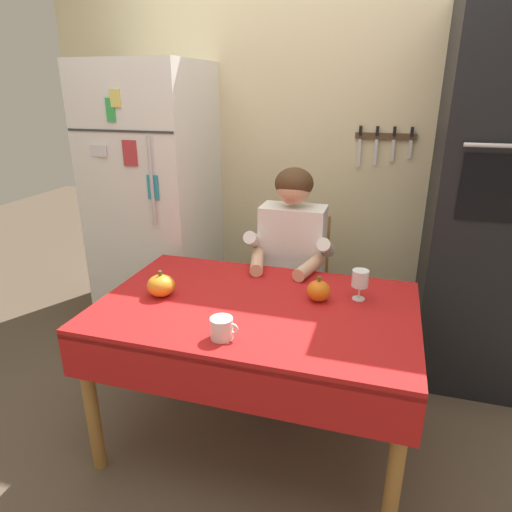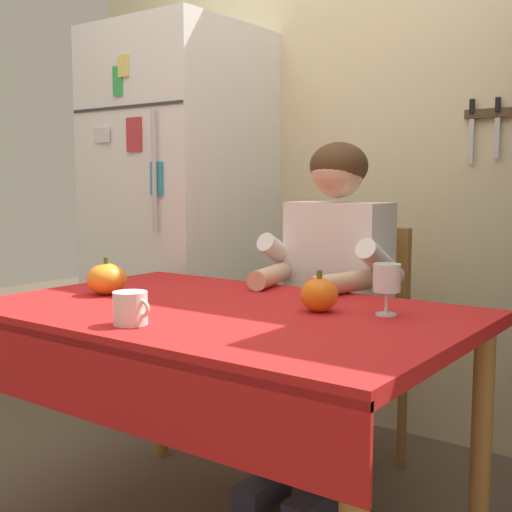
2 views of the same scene
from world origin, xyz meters
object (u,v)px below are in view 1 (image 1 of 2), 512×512
(seated_person, at_px, (290,260))
(refrigerator, at_px, (156,207))
(chair_behind_person, at_px, (295,283))
(pumpkin_large, at_px, (161,285))
(coffee_mug, at_px, (222,328))
(wine_glass, at_px, (360,279))
(dining_table, at_px, (255,323))
(pumpkin_medium, at_px, (319,291))
(wall_oven, at_px, (490,205))

(seated_person, bearing_deg, refrigerator, 163.97)
(chair_behind_person, distance_m, pumpkin_large, 0.98)
(refrigerator, height_order, pumpkin_large, refrigerator)
(refrigerator, bearing_deg, coffee_mug, -52.38)
(chair_behind_person, height_order, wine_glass, chair_behind_person)
(seated_person, distance_m, wine_glass, 0.59)
(dining_table, distance_m, seated_person, 0.61)
(wine_glass, distance_m, pumpkin_large, 0.91)
(chair_behind_person, relative_size, pumpkin_medium, 7.91)
(wall_oven, height_order, coffee_mug, wall_oven)
(wall_oven, xyz_separation_m, coffee_mug, (-1.09, -1.22, -0.27))
(coffee_mug, relative_size, wine_glass, 0.82)
(wall_oven, xyz_separation_m, pumpkin_medium, (-0.79, -0.79, -0.26))
(wall_oven, bearing_deg, pumpkin_medium, -135.19)
(refrigerator, distance_m, coffee_mug, 1.49)
(refrigerator, height_order, dining_table, refrigerator)
(seated_person, distance_m, coffee_mug, 0.90)
(coffee_mug, bearing_deg, dining_table, 81.69)
(seated_person, xyz_separation_m, wine_glass, (0.41, -0.40, 0.10))
(coffee_mug, xyz_separation_m, pumpkin_large, (-0.40, 0.27, 0.01))
(seated_person, xyz_separation_m, coffee_mug, (-0.07, -0.90, 0.05))
(refrigerator, relative_size, dining_table, 1.29)
(pumpkin_medium, bearing_deg, pumpkin_large, -167.49)
(coffee_mug, xyz_separation_m, wine_glass, (0.48, 0.49, 0.06))
(pumpkin_large, xyz_separation_m, pumpkin_medium, (0.71, 0.16, -0.00))
(coffee_mug, relative_size, pumpkin_medium, 0.99)
(refrigerator, relative_size, chair_behind_person, 1.94)
(refrigerator, height_order, wall_oven, wall_oven)
(wine_glass, relative_size, pumpkin_large, 1.11)
(chair_behind_person, xyz_separation_m, wine_glass, (0.41, -0.59, 0.33))
(seated_person, relative_size, coffee_mug, 10.71)
(coffee_mug, bearing_deg, pumpkin_medium, 54.99)
(wine_glass, bearing_deg, seated_person, 135.53)
(seated_person, height_order, wine_glass, seated_person)
(refrigerator, xyz_separation_m, wine_glass, (1.38, -0.68, -0.06))
(dining_table, relative_size, pumpkin_large, 10.90)
(pumpkin_large, bearing_deg, wall_oven, 32.20)
(dining_table, distance_m, pumpkin_large, 0.47)
(seated_person, xyz_separation_m, pumpkin_large, (-0.47, -0.62, 0.05))
(chair_behind_person, xyz_separation_m, seated_person, (0.00, -0.19, 0.23))
(chair_behind_person, bearing_deg, dining_table, -91.60)
(wall_oven, relative_size, coffee_mug, 18.07)
(dining_table, distance_m, coffee_mug, 0.32)
(wall_oven, bearing_deg, dining_table, -138.69)
(refrigerator, height_order, coffee_mug, refrigerator)
(wine_glass, bearing_deg, pumpkin_large, -165.99)
(refrigerator, xyz_separation_m, dining_table, (0.95, -0.88, -0.24))
(refrigerator, height_order, seated_person, refrigerator)
(coffee_mug, xyz_separation_m, pumpkin_medium, (0.30, 0.43, 0.01))
(coffee_mug, distance_m, wine_glass, 0.69)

